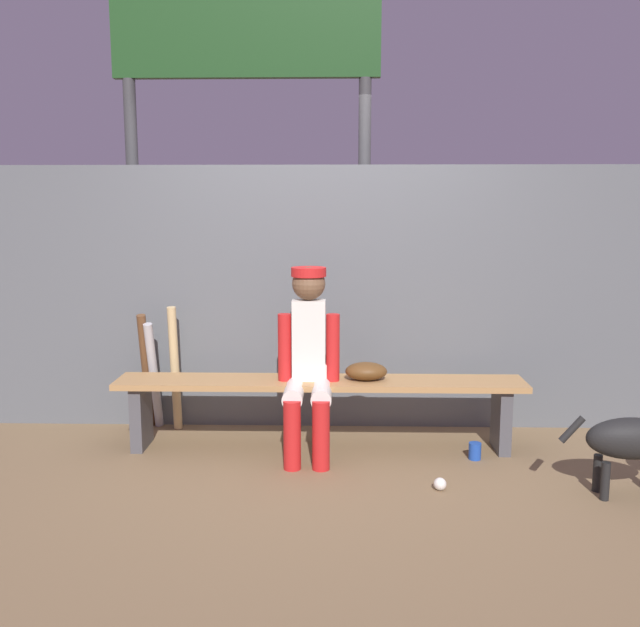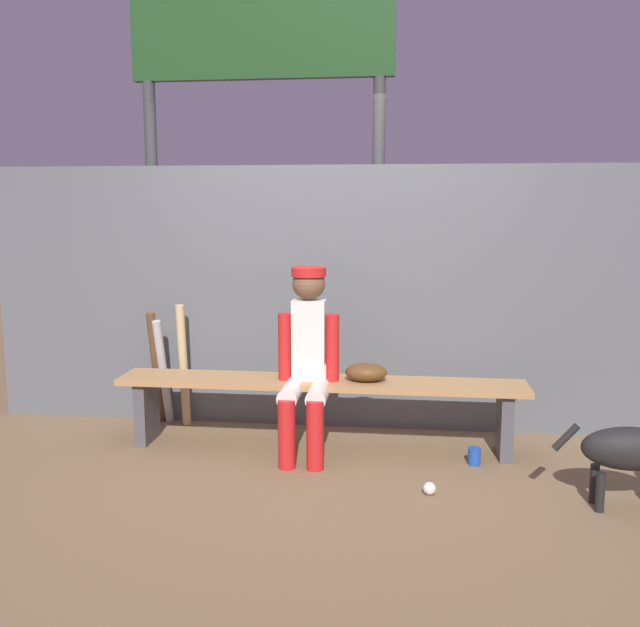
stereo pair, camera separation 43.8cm
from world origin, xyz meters
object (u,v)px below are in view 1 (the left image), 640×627
Objects in this scene: player_seated at (308,355)px; bat_aluminum_silver at (154,376)px; bat_wood_dark at (146,371)px; cup_on_bench at (326,372)px; scoreboard at (253,67)px; bat_wood_natural at (175,369)px; cup_on_ground at (475,451)px; dugout_bench at (320,394)px; baseball at (440,484)px; baseball_glove at (366,371)px.

bat_aluminum_silver is (-1.15, 0.47, -0.27)m from player_seated.
bat_wood_dark reaches higher than cup_on_bench.
player_seated is at bearing -69.37° from scoreboard.
bat_wood_natural is 1.12× the size of bat_aluminum_silver.
cup_on_ground is at bearing -14.62° from bat_wood_natural.
bat_wood_natural is 1.17m from cup_on_bench.
cup_on_bench is at bearing -62.94° from scoreboard.
dugout_bench is 37.04× the size of baseball.
bat_wood_dark reaches higher than cup_on_ground.
bat_wood_natural is at bearing 165.26° from baseball_glove.
dugout_bench is at bearing -16.46° from bat_wood_dark.
player_seated reaches higher than bat_wood_natural.
cup_on_ground is at bearing -14.40° from baseball_glove.
bat_wood_natural is 0.22m from bat_wood_dark.
cup_on_bench reaches higher than cup_on_ground.
cup_on_bench is (1.11, -0.36, 0.07)m from bat_wood_natural.
bat_wood_natural is 2.45m from scoreboard.
player_seated is at bearing -135.85° from cup_on_bench.
bat_wood_natural is (-1.37, 0.36, -0.08)m from baseball_glove.
scoreboard reaches higher than bat_aluminum_silver.
scoreboard is (-0.56, 1.17, 2.34)m from dugout_bench.
bat_wood_natural reaches higher than cup_on_bench.
bat_wood_dark reaches higher than baseball.
bat_wood_natural is 12.44× the size of baseball.
bat_aluminum_silver is at bearing 151.57° from baseball.
scoreboard is at bearing 57.99° from bat_wood_natural.
bat_wood_dark is 11.90× the size of baseball.
baseball is 3.50m from scoreboard.
baseball is at bearing -28.08° from bat_wood_dark.
dugout_bench is 0.35m from baseball_glove.
scoreboard is (-0.48, 1.28, 2.04)m from player_seated.
bat_wood_dark is 8.01× the size of cup_on_ground.
baseball is (1.78, -1.05, -0.42)m from bat_wood_natural.
player_seated is 4.42× the size of baseball_glove.
player_seated is 16.74× the size of baseball.
cup_on_bench reaches higher than baseball.
player_seated is at bearing -123.98° from dugout_bench.
player_seated reaches higher than cup_on_ground.
scoreboard reaches higher than bat_wood_dark.
baseball_glove is 2.55× the size of cup_on_ground.
dugout_bench is 24.92× the size of cup_on_bench.
bat_wood_natural reaches higher than baseball.
bat_wood_natural is at bearing 149.52° from baseball.
player_seated reaches higher than cup_on_bench.
cup_on_ground is 0.03× the size of scoreboard.
bat_aluminum_silver is 7.49× the size of cup_on_bench.
bat_wood_dark is at bearing 166.62° from baseball_glove.
player_seated reaches higher than dugout_bench.
bat_aluminum_silver reaches higher than dugout_bench.
player_seated is 1.50× the size of bat_aluminum_silver.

